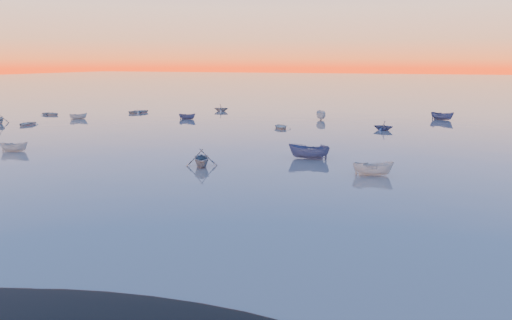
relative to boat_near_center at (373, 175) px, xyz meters
The scene contains 3 objects.
ground 68.26m from the boat_near_center, 95.41° to the left, with size 600.00×600.00×0.00m, color #6E625B.
moored_fleet 21.92m from the boat_near_center, 107.08° to the left, with size 124.00×58.00×1.20m, color beige, non-canonical shape.
boat_near_center is the anchor object (origin of this frame).
Camera 1 is at (11.96, -14.67, 10.63)m, focal length 35.00 mm.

